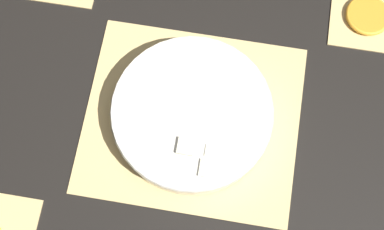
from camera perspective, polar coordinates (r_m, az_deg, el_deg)
name	(u,v)px	position (r m, az deg, el deg)	size (l,w,h in m)	color
ground_plane	(192,119)	(1.04, 0.00, -0.45)	(6.00, 6.00, 0.00)	black
bamboo_mat_center	(192,119)	(1.03, 0.00, -0.40)	(0.41, 0.36, 0.01)	#D6B775
coaster_mat_far_right	(367,17)	(1.18, 18.15, 9.89)	(0.15, 0.15, 0.01)	#D6B775
fruit_salad_bowl	(192,114)	(1.00, 0.01, 0.16)	(0.30, 0.30, 0.06)	silver
orange_slice_whole	(368,15)	(1.17, 18.27, 10.06)	(0.09, 0.09, 0.01)	orange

